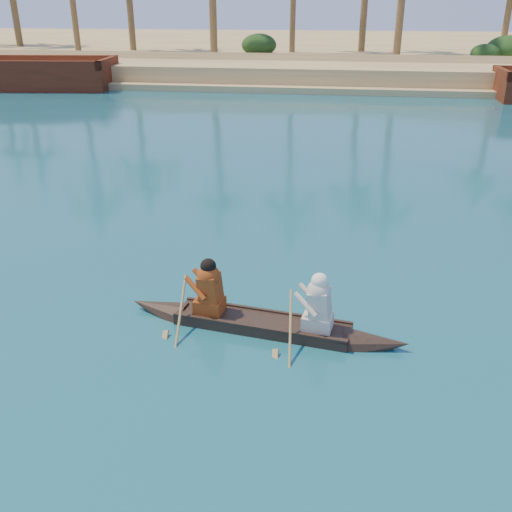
# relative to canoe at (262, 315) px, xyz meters

# --- Properties ---
(sandy_embankment) EXTENTS (150.00, 51.00, 1.50)m
(sandy_embankment) POSITION_rel_canoe_xyz_m (-7.59, 50.89, 0.28)
(sandy_embankment) COLOR #DCC17C
(sandy_embankment) RESTS_ON ground
(shrub_cluster) EXTENTS (100.00, 6.00, 2.40)m
(shrub_cluster) POSITION_rel_canoe_xyz_m (-7.59, 35.50, 0.95)
(shrub_cluster) COLOR #1C3915
(shrub_cluster) RESTS_ON ground
(canoe) EXTENTS (4.77, 1.30, 1.30)m
(canoe) POSITION_rel_canoe_xyz_m (0.00, 0.00, 0.00)
(canoe) COLOR #30221A
(canoe) RESTS_ON ground
(barge_mid) EXTENTS (13.04, 5.70, 2.10)m
(barge_mid) POSITION_rel_canoe_xyz_m (-19.59, 26.05, 0.49)
(barge_mid) COLOR maroon
(barge_mid) RESTS_ON ground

